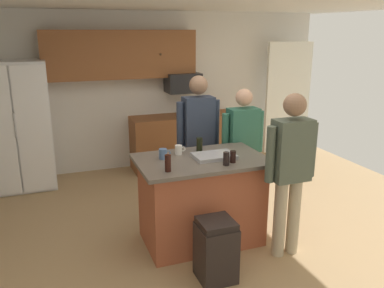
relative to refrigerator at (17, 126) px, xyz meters
name	(u,v)px	position (x,y,z in m)	size (l,w,h in m)	color
floor	(204,237)	(2.00, -2.38, -0.94)	(7.04, 7.04, 0.00)	tan
back_wall	(144,91)	(2.00, 0.42, 0.36)	(6.40, 0.10, 2.60)	silver
french_door_window_panel	(288,98)	(4.60, 0.02, 0.16)	(0.90, 0.06, 2.00)	white
cabinet_run_upper	(121,54)	(1.60, 0.22, 0.98)	(2.40, 0.38, 0.75)	brown
cabinet_run_lower	(184,141)	(2.60, 0.10, -0.49)	(1.80, 0.63, 0.90)	brown
refrigerator	(17,126)	(0.00, 0.00, 0.00)	(0.94, 0.76, 1.88)	white
microwave_over_range	(183,83)	(2.60, 0.12, 0.51)	(0.56, 0.40, 0.32)	black
kitchen_island	(201,200)	(1.95, -2.41, -0.45)	(1.39, 0.89, 0.97)	#AD5638
person_guest_left	(242,143)	(2.71, -1.87, -0.02)	(0.57, 0.22, 1.61)	tan
person_elder_center	(290,165)	(2.68, -2.97, 0.05)	(0.57, 0.23, 1.72)	tan
person_guest_right	(198,134)	(2.20, -1.64, 0.08)	(0.57, 0.23, 1.76)	#232D4C
glass_short_whisky	(199,144)	(2.02, -2.15, 0.11)	(0.07, 0.07, 0.16)	black
glass_dark_ale	(226,159)	(2.10, -2.70, 0.10)	(0.06, 0.06, 0.14)	black
tumbler_amber	(168,163)	(1.49, -2.67, 0.11)	(0.06, 0.06, 0.17)	black
mug_blue_stoneware	(179,150)	(1.76, -2.19, 0.08)	(0.12, 0.08, 0.11)	white
glass_pilsner	(233,157)	(2.20, -2.64, 0.09)	(0.06, 0.06, 0.12)	black
mug_ceramic_white	(163,154)	(1.56, -2.28, 0.08)	(0.13, 0.09, 0.11)	#4C6B99
serving_tray	(214,156)	(2.08, -2.44, 0.05)	(0.44, 0.30, 0.04)	#B7B7BC
trash_bin	(216,250)	(1.81, -3.13, -0.64)	(0.34, 0.34, 0.61)	black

